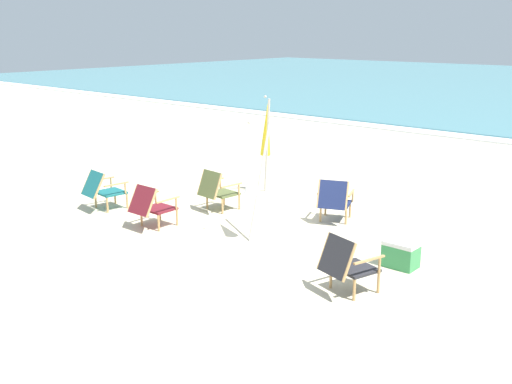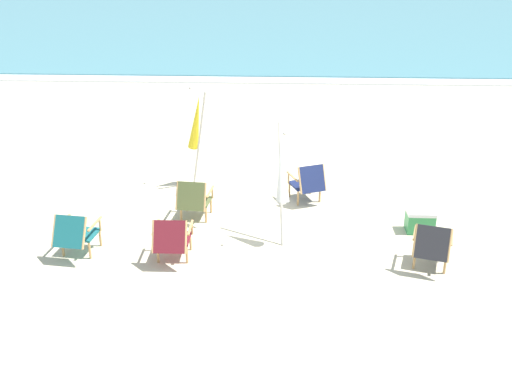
{
  "view_description": "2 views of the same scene",
  "coord_description": "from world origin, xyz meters",
  "px_view_note": "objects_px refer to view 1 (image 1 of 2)",
  "views": [
    {
      "loc": [
        6.44,
        -7.8,
        3.41
      ],
      "look_at": [
        -0.43,
        0.13,
        0.56
      ],
      "focal_mm": 42.0,
      "sensor_mm": 36.0,
      "label": 1
    },
    {
      "loc": [
        0.12,
        -9.74,
        4.93
      ],
      "look_at": [
        -0.31,
        0.25,
        0.54
      ],
      "focal_mm": 42.0,
      "sensor_mm": 36.0,
      "label": 2
    }
  ],
  "objects_px": {
    "beach_chair_back_right": "(151,205)",
    "cooler_box": "(401,254)",
    "beach_chair_back_left": "(103,189)",
    "beach_chair_front_right": "(347,263)",
    "umbrella_furled_yellow": "(266,130)",
    "beach_chair_front_left": "(334,199)",
    "umbrella_furled_white": "(257,161)",
    "beach_chair_far_center": "(217,189)"
  },
  "relations": [
    {
      "from": "beach_chair_back_right",
      "to": "beach_chair_far_center",
      "type": "relative_size",
      "value": 0.97
    },
    {
      "from": "beach_chair_back_left",
      "to": "beach_chair_front_right",
      "type": "bearing_deg",
      "value": -1.76
    },
    {
      "from": "beach_chair_far_center",
      "to": "umbrella_furled_white",
      "type": "distance_m",
      "value": 1.95
    },
    {
      "from": "beach_chair_back_left",
      "to": "cooler_box",
      "type": "distance_m",
      "value": 5.92
    },
    {
      "from": "beach_chair_back_right",
      "to": "cooler_box",
      "type": "relative_size",
      "value": 1.61
    },
    {
      "from": "beach_chair_front_right",
      "to": "beach_chair_back_right",
      "type": "xyz_separation_m",
      "value": [
        -4.09,
        0.07,
        -0.01
      ]
    },
    {
      "from": "umbrella_furled_white",
      "to": "beach_chair_back_right",
      "type": "bearing_deg",
      "value": -154.47
    },
    {
      "from": "beach_chair_far_center",
      "to": "umbrella_furled_white",
      "type": "relative_size",
      "value": 0.4
    },
    {
      "from": "beach_chair_front_left",
      "to": "umbrella_furled_white",
      "type": "xyz_separation_m",
      "value": [
        -0.52,
        -1.56,
        0.9
      ]
    },
    {
      "from": "beach_chair_front_right",
      "to": "beach_chair_far_center",
      "type": "bearing_deg",
      "value": 158.24
    },
    {
      "from": "beach_chair_back_left",
      "to": "umbrella_furled_white",
      "type": "distance_m",
      "value": 3.53
    },
    {
      "from": "beach_chair_front_right",
      "to": "beach_chair_back_left",
      "type": "bearing_deg",
      "value": 178.24
    },
    {
      "from": "cooler_box",
      "to": "beach_chair_back_right",
      "type": "bearing_deg",
      "value": -163.51
    },
    {
      "from": "beach_chair_front_right",
      "to": "beach_chair_front_left",
      "type": "distance_m",
      "value": 3.07
    },
    {
      "from": "beach_chair_front_right",
      "to": "umbrella_furled_yellow",
      "type": "xyz_separation_m",
      "value": [
        -4.09,
        3.23,
        0.93
      ]
    },
    {
      "from": "beach_chair_back_right",
      "to": "beach_chair_far_center",
      "type": "height_order",
      "value": "beach_chair_far_center"
    },
    {
      "from": "beach_chair_back_left",
      "to": "beach_chair_front_left",
      "type": "height_order",
      "value": "beach_chair_front_left"
    },
    {
      "from": "beach_chair_back_left",
      "to": "umbrella_furled_yellow",
      "type": "distance_m",
      "value": 3.57
    },
    {
      "from": "beach_chair_back_left",
      "to": "beach_chair_far_center",
      "type": "height_order",
      "value": "beach_chair_far_center"
    },
    {
      "from": "beach_chair_front_right",
      "to": "umbrella_furled_yellow",
      "type": "relative_size",
      "value": 0.4
    },
    {
      "from": "beach_chair_far_center",
      "to": "cooler_box",
      "type": "bearing_deg",
      "value": -3.67
    },
    {
      "from": "umbrella_furled_white",
      "to": "beach_chair_front_right",
      "type": "bearing_deg",
      "value": -20.93
    },
    {
      "from": "beach_chair_back_right",
      "to": "beach_chair_front_left",
      "type": "xyz_separation_m",
      "value": [
        2.26,
        2.39,
        0.01
      ]
    },
    {
      "from": "beach_chair_far_center",
      "to": "umbrella_furled_white",
      "type": "bearing_deg",
      "value": -22.97
    },
    {
      "from": "beach_chair_front_left",
      "to": "beach_chair_far_center",
      "type": "bearing_deg",
      "value": -157.25
    },
    {
      "from": "beach_chair_back_right",
      "to": "cooler_box",
      "type": "height_order",
      "value": "beach_chair_back_right"
    },
    {
      "from": "beach_chair_back_left",
      "to": "beach_chair_far_center",
      "type": "distance_m",
      "value": 2.23
    },
    {
      "from": "beach_chair_front_right",
      "to": "cooler_box",
      "type": "relative_size",
      "value": 1.69
    },
    {
      "from": "beach_chair_back_right",
      "to": "umbrella_furled_white",
      "type": "bearing_deg",
      "value": 25.53
    },
    {
      "from": "umbrella_furled_white",
      "to": "cooler_box",
      "type": "xyz_separation_m",
      "value": [
        2.47,
        0.42,
        -1.12
      ]
    },
    {
      "from": "beach_chair_far_center",
      "to": "beach_chair_front_right",
      "type": "bearing_deg",
      "value": -21.76
    },
    {
      "from": "beach_chair_far_center",
      "to": "beach_chair_front_left",
      "type": "relative_size",
      "value": 0.95
    },
    {
      "from": "beach_chair_far_center",
      "to": "cooler_box",
      "type": "relative_size",
      "value": 1.66
    },
    {
      "from": "beach_chair_back_right",
      "to": "beach_chair_back_left",
      "type": "bearing_deg",
      "value": 176.31
    },
    {
      "from": "cooler_box",
      "to": "umbrella_furled_yellow",
      "type": "bearing_deg",
      "value": 155.56
    },
    {
      "from": "beach_chair_far_center",
      "to": "beach_chair_front_left",
      "type": "bearing_deg",
      "value": 22.75
    },
    {
      "from": "beach_chair_front_right",
      "to": "umbrella_furled_white",
      "type": "bearing_deg",
      "value": 159.07
    },
    {
      "from": "beach_chair_back_left",
      "to": "umbrella_furled_yellow",
      "type": "height_order",
      "value": "umbrella_furled_yellow"
    },
    {
      "from": "beach_chair_far_center",
      "to": "beach_chair_front_left",
      "type": "height_order",
      "value": "beach_chair_front_left"
    },
    {
      "from": "umbrella_furled_yellow",
      "to": "cooler_box",
      "type": "distance_m",
      "value": 4.76
    },
    {
      "from": "beach_chair_back_left",
      "to": "beach_chair_front_left",
      "type": "relative_size",
      "value": 0.96
    },
    {
      "from": "beach_chair_back_right",
      "to": "umbrella_furled_white",
      "type": "height_order",
      "value": "umbrella_furled_white"
    }
  ]
}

